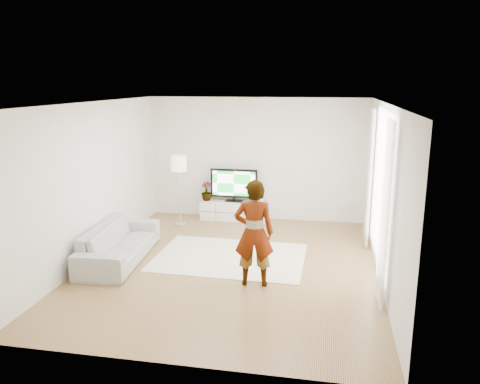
% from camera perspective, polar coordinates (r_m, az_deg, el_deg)
% --- Properties ---
extents(floor, '(6.00, 6.00, 0.00)m').
position_cam_1_polar(floor, '(8.29, -1.16, -8.95)').
color(floor, '#AE844E').
rests_on(floor, ground).
extents(ceiling, '(6.00, 6.00, 0.00)m').
position_cam_1_polar(ceiling, '(7.68, -1.26, 10.77)').
color(ceiling, white).
rests_on(ceiling, wall_back).
extents(wall_left, '(0.02, 6.00, 2.80)m').
position_cam_1_polar(wall_left, '(8.71, -17.53, 1.17)').
color(wall_left, white).
rests_on(wall_left, floor).
extents(wall_right, '(0.02, 6.00, 2.80)m').
position_cam_1_polar(wall_right, '(7.76, 17.17, -0.24)').
color(wall_right, white).
rests_on(wall_right, floor).
extents(wall_back, '(5.00, 0.02, 2.80)m').
position_cam_1_polar(wall_back, '(10.77, 2.04, 4.02)').
color(wall_back, white).
rests_on(wall_back, floor).
extents(wall_front, '(5.00, 0.02, 2.80)m').
position_cam_1_polar(wall_front, '(5.08, -8.14, -6.88)').
color(wall_front, white).
rests_on(wall_front, floor).
extents(window, '(0.01, 2.60, 2.50)m').
position_cam_1_polar(window, '(8.04, 16.82, 0.60)').
color(window, white).
rests_on(window, wall_right).
extents(curtain_near, '(0.04, 0.70, 2.60)m').
position_cam_1_polar(curtain_near, '(6.80, 17.21, -2.56)').
color(curtain_near, white).
rests_on(curtain_near, floor).
extents(curtain_far, '(0.04, 0.70, 2.60)m').
position_cam_1_polar(curtain_far, '(9.32, 15.48, 1.76)').
color(curtain_far, white).
rests_on(curtain_far, floor).
extents(media_console, '(1.53, 0.43, 0.43)m').
position_cam_1_polar(media_console, '(10.88, -0.76, -2.28)').
color(media_console, white).
rests_on(media_console, floor).
extents(television, '(1.09, 0.21, 0.76)m').
position_cam_1_polar(television, '(10.75, -0.75, 0.98)').
color(television, black).
rests_on(television, media_console).
extents(game_console, '(0.06, 0.18, 0.24)m').
position_cam_1_polar(game_console, '(10.69, 2.74, -0.71)').
color(game_console, white).
rests_on(game_console, media_console).
extents(potted_plant, '(0.28, 0.28, 0.44)m').
position_cam_1_polar(potted_plant, '(10.91, -4.11, 0.09)').
color(potted_plant, '#3F7238').
rests_on(potted_plant, media_console).
extents(rug, '(2.73, 1.99, 0.01)m').
position_cam_1_polar(rug, '(8.65, -1.24, -7.93)').
color(rug, white).
rests_on(rug, floor).
extents(player, '(0.66, 0.48, 1.69)m').
position_cam_1_polar(player, '(7.25, 1.71, -5.03)').
color(player, '#334772').
rests_on(player, rug).
extents(sofa, '(1.03, 2.28, 0.65)m').
position_cam_1_polar(sofa, '(8.71, -14.49, -5.99)').
color(sofa, '#AEAFAA').
rests_on(sofa, floor).
extents(floor_lamp, '(0.35, 0.35, 1.56)m').
position_cam_1_polar(floor_lamp, '(10.36, -7.46, 3.11)').
color(floor_lamp, silver).
rests_on(floor_lamp, floor).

